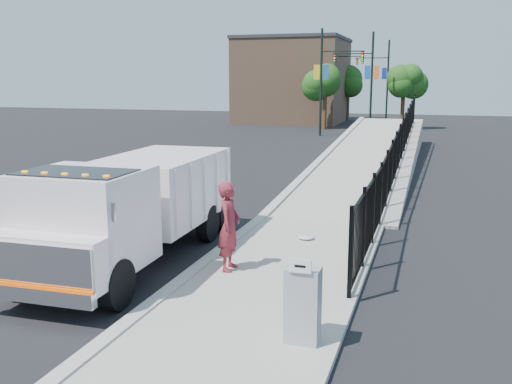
% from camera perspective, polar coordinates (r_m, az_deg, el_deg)
% --- Properties ---
extents(ground, '(120.00, 120.00, 0.00)m').
position_cam_1_polar(ground, '(14.23, -3.90, -6.48)').
color(ground, black).
rests_on(ground, ground).
extents(sidewalk, '(3.55, 12.00, 0.12)m').
position_cam_1_polar(sidewalk, '(11.83, 1.34, -9.91)').
color(sidewalk, '#9E998E').
rests_on(sidewalk, ground).
extents(curb, '(0.30, 12.00, 0.16)m').
position_cam_1_polar(curb, '(12.46, -7.29, -8.78)').
color(curb, '#ADAAA3').
rests_on(curb, ground).
extents(ramp, '(3.95, 24.06, 3.19)m').
position_cam_1_polar(ramp, '(29.07, 11.69, 2.48)').
color(ramp, '#9E998E').
rests_on(ramp, ground).
extents(iron_fence, '(0.10, 28.00, 1.80)m').
position_cam_1_polar(iron_fence, '(24.88, 14.07, 3.02)').
color(iron_fence, black).
rests_on(iron_fence, ground).
extents(truck, '(2.62, 7.58, 2.58)m').
position_cam_1_polar(truck, '(13.70, -12.39, -1.14)').
color(truck, black).
rests_on(truck, ground).
extents(worker, '(0.54, 0.76, 1.99)m').
position_cam_1_polar(worker, '(12.67, -2.69, -3.45)').
color(worker, maroon).
rests_on(worker, sidewalk).
extents(utility_cabinet, '(0.55, 0.40, 1.25)m').
position_cam_1_polar(utility_cabinet, '(9.40, 4.70, -11.22)').
color(utility_cabinet, gray).
rests_on(utility_cabinet, sidewalk).
extents(arrow_sign, '(0.35, 0.04, 0.22)m').
position_cam_1_polar(arrow_sign, '(8.94, 4.46, -7.38)').
color(arrow_sign, white).
rests_on(arrow_sign, utility_cabinet).
extents(debris, '(0.44, 0.44, 0.11)m').
position_cam_1_polar(debris, '(15.33, 5.02, -4.51)').
color(debris, silver).
rests_on(debris, sidewalk).
extents(light_pole_0, '(3.78, 0.22, 8.00)m').
position_cam_1_polar(light_pole_0, '(44.08, 6.93, 11.26)').
color(light_pole_0, black).
rests_on(light_pole_0, ground).
extents(light_pole_1, '(3.78, 0.22, 8.00)m').
position_cam_1_polar(light_pole_1, '(47.93, 11.12, 11.13)').
color(light_pole_1, black).
rests_on(light_pole_1, ground).
extents(light_pole_2, '(3.77, 0.22, 8.00)m').
position_cam_1_polar(light_pole_2, '(54.20, 7.64, 11.23)').
color(light_pole_2, black).
rests_on(light_pole_2, ground).
extents(light_pole_3, '(3.78, 0.22, 8.00)m').
position_cam_1_polar(light_pole_3, '(58.41, 12.73, 11.06)').
color(light_pole_3, black).
rests_on(light_pole_3, ground).
extents(tree_0, '(2.84, 2.84, 5.42)m').
position_cam_1_polar(tree_0, '(49.71, 6.94, 10.78)').
color(tree_0, '#382314').
rests_on(tree_0, ground).
extents(tree_1, '(2.30, 2.30, 5.15)m').
position_cam_1_polar(tree_1, '(51.07, 14.56, 10.48)').
color(tree_1, '#382314').
rests_on(tree_1, ground).
extents(tree_2, '(2.96, 2.96, 5.48)m').
position_cam_1_polar(tree_2, '(60.50, 9.17, 10.81)').
color(tree_2, '#382314').
rests_on(tree_2, ground).
extents(building, '(10.00, 10.00, 8.00)m').
position_cam_1_polar(building, '(58.30, 3.72, 10.95)').
color(building, '#8C664C').
rests_on(building, ground).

